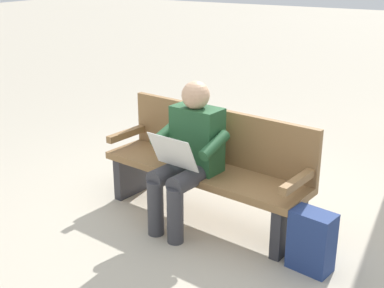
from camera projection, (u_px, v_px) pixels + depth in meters
The scene contains 4 objects.
ground_plane at pixel (203, 217), 4.34m from camera, with size 40.00×40.00×0.00m, color #B7AD99.
bench_near at pixel (208, 164), 4.24m from camera, with size 1.84×0.69×0.90m.
person_seated at pixel (188, 152), 4.02m from camera, with size 0.60×0.60×1.18m.
backpack at pixel (312, 241), 3.55m from camera, with size 0.32×0.26×0.44m.
Camera 1 is at (-1.94, 3.36, 2.05)m, focal length 48.13 mm.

